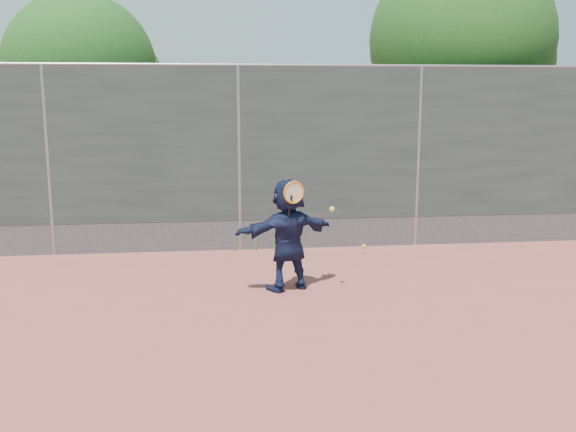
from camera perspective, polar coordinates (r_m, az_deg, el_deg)
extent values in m
plane|color=#9E4C42|center=(7.38, -3.04, -9.40)|extent=(80.00, 80.00, 0.00)
imported|color=#151C3B|center=(8.38, 0.00, -1.66)|extent=(1.44, 0.88, 1.48)
sphere|color=yellow|center=(10.86, 6.77, -2.68)|extent=(0.07, 0.07, 0.07)
cube|color=#38423D|center=(10.45, -4.37, 6.38)|extent=(20.00, 0.04, 2.50)
cube|color=slate|center=(10.67, -4.26, -1.68)|extent=(20.00, 0.03, 0.50)
cylinder|color=gray|center=(10.43, -4.47, 13.24)|extent=(20.00, 0.05, 0.05)
cylinder|color=gray|center=(10.78, -20.55, 4.53)|extent=(0.06, 0.06, 3.00)
cylinder|color=gray|center=(10.48, -4.35, 5.01)|extent=(0.06, 0.06, 3.00)
cylinder|color=gray|center=(11.01, 11.50, 5.11)|extent=(0.06, 0.06, 3.00)
torus|color=orange|center=(8.09, 0.52, 2.12)|extent=(0.28, 0.13, 0.29)
cylinder|color=beige|center=(8.09, 0.52, 2.12)|extent=(0.23, 0.10, 0.25)
cylinder|color=black|center=(8.13, 0.15, 0.74)|extent=(0.08, 0.13, 0.33)
sphere|color=yellow|center=(8.28, 3.94, 0.62)|extent=(0.07, 0.07, 0.07)
cylinder|color=#382314|center=(13.60, 14.64, 5.16)|extent=(0.28, 0.28, 2.60)
sphere|color=#23561C|center=(13.58, 15.11, 14.82)|extent=(3.60, 3.60, 3.60)
sphere|color=#23561C|center=(14.02, 17.53, 13.08)|extent=(2.52, 2.52, 2.52)
cylinder|color=#382314|center=(13.74, -17.50, 4.23)|extent=(0.28, 0.28, 2.20)
sphere|color=#23561C|center=(13.67, -17.97, 12.27)|extent=(3.00, 3.00, 3.00)
sphere|color=#23561C|center=(13.76, -15.23, 11.14)|extent=(2.10, 2.10, 2.10)
cone|color=#387226|center=(10.60, -2.87, -2.42)|extent=(0.03, 0.03, 0.26)
cone|color=#387226|center=(10.63, -1.26, -2.25)|extent=(0.03, 0.03, 0.30)
cone|color=#387226|center=(10.56, -4.76, -2.59)|extent=(0.03, 0.03, 0.22)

